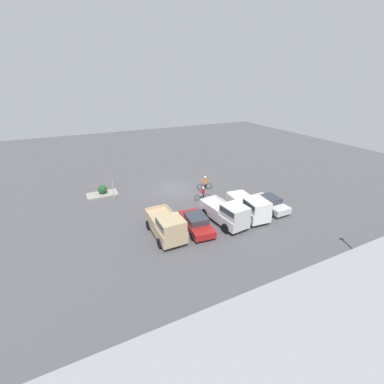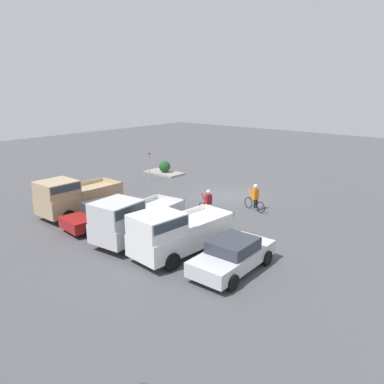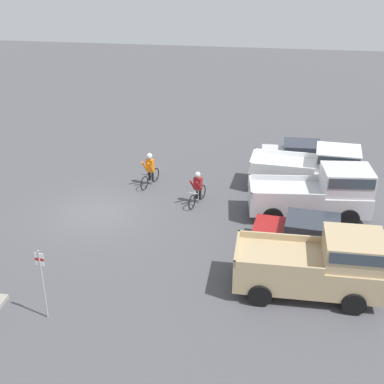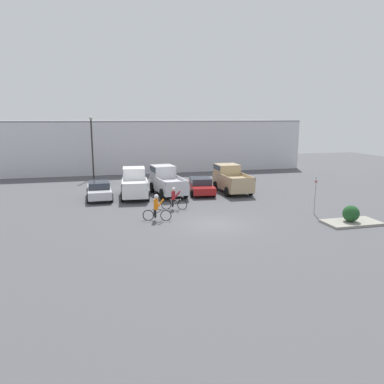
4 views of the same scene
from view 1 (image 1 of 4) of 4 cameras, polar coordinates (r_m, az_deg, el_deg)
name	(u,v)px [view 1 (image 1 of 4)]	position (r m, az deg, el deg)	size (l,w,h in m)	color
ground_plane	(174,189)	(31.33, -3.98, 0.76)	(80.00, 80.00, 0.00)	#4C4C51
sedan_0	(269,203)	(27.24, 16.83, -2.36)	(2.02, 4.26, 1.40)	silver
pickup_truck_0	(250,207)	(25.03, 12.77, -3.18)	(2.50, 5.23, 2.24)	white
pickup_truck_1	(227,213)	(23.42, 7.79, -4.61)	(2.58, 5.33, 2.33)	silver
sedan_1	(196,222)	(22.76, 0.96, -6.76)	(2.37, 4.74, 1.36)	maroon
pickup_truck_2	(167,225)	(21.49, -5.65, -7.38)	(2.31, 4.93, 2.30)	tan
cyclist_0	(203,193)	(28.02, 2.45, -0.30)	(1.78, 0.63, 1.61)	black
cyclist_1	(205,182)	(30.83, 2.87, 2.18)	(1.76, 0.63, 1.72)	black
fire_lane_sign	(113,189)	(28.45, -17.12, 0.58)	(0.06, 0.30, 2.55)	#9E9EA3
curb_island	(102,194)	(31.33, -19.32, -0.46)	(3.40, 1.83, 0.15)	gray
shrub	(102,189)	(31.12, -19.30, 0.53)	(1.00, 1.00, 1.00)	#1E4C23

